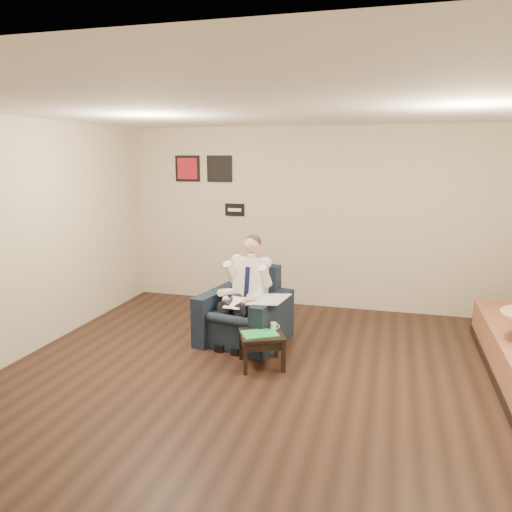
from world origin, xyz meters
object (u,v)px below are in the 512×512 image
(seated_man, at_px, (239,295))
(green_folder, at_px, (260,333))
(coffee_mug, at_px, (274,326))
(smartphone, at_px, (263,329))
(side_table, at_px, (262,349))
(armchair, at_px, (244,306))

(seated_man, bearing_deg, green_folder, -43.26)
(green_folder, bearing_deg, coffee_mug, 57.13)
(smartphone, bearing_deg, side_table, -97.35)
(smartphone, bearing_deg, seated_man, 122.95)
(seated_man, distance_m, coffee_mug, 0.69)
(side_table, relative_size, green_folder, 1.22)
(side_table, bearing_deg, coffee_mug, 57.13)
(green_folder, xyz_separation_m, smartphone, (0.00, 0.17, -0.00))
(seated_man, height_order, green_folder, seated_man)
(armchair, bearing_deg, coffee_mug, -34.11)
(seated_man, relative_size, coffee_mug, 15.80)
(seated_man, bearing_deg, side_table, -40.83)
(coffee_mug, bearing_deg, smartphone, -173.66)
(seated_man, bearing_deg, smartphone, -33.01)
(green_folder, height_order, coffee_mug, coffee_mug)
(seated_man, distance_m, side_table, 0.83)
(coffee_mug, relative_size, smartphone, 0.68)
(side_table, relative_size, smartphone, 3.93)
(green_folder, bearing_deg, seated_man, 126.15)
(green_folder, bearing_deg, armchair, 119.60)
(armchair, height_order, coffee_mug, armchair)
(coffee_mug, bearing_deg, seated_man, 144.31)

